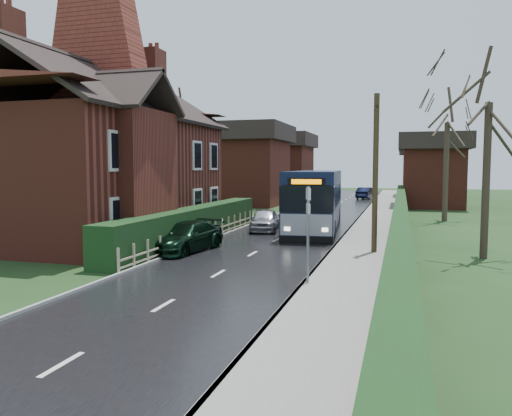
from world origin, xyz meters
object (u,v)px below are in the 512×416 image
(brick_house, at_px, (103,151))
(bus_stop_sign, at_px, (308,221))
(bus, at_px, (316,201))
(telegraph_pole, at_px, (375,174))
(car_silver, at_px, (265,220))
(car_green, at_px, (186,237))

(brick_house, distance_m, bus_stop_sign, 14.44)
(bus, height_order, bus_stop_sign, bus)
(brick_house, bearing_deg, bus, 30.88)
(bus_stop_sign, bearing_deg, telegraph_pole, 54.97)
(bus, bearing_deg, brick_house, -154.03)
(bus, height_order, car_silver, bus)
(bus, height_order, car_green, bus)
(car_green, distance_m, telegraph_pole, 8.25)
(bus, bearing_deg, telegraph_pole, -69.02)
(car_silver, relative_size, telegraph_pole, 0.57)
(bus, relative_size, telegraph_pole, 1.73)
(bus, bearing_deg, car_silver, -158.94)
(brick_house, relative_size, bus, 1.30)
(bus_stop_sign, bearing_deg, bus, 78.06)
(car_silver, height_order, car_green, car_silver)
(bus, distance_m, car_green, 9.77)
(brick_house, bearing_deg, car_silver, 32.56)
(car_silver, height_order, bus_stop_sign, bus_stop_sign)
(bus, height_order, telegraph_pole, telegraph_pole)
(car_green, bearing_deg, bus_stop_sign, -30.02)
(brick_house, bearing_deg, car_green, -26.60)
(car_green, bearing_deg, car_silver, 87.97)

